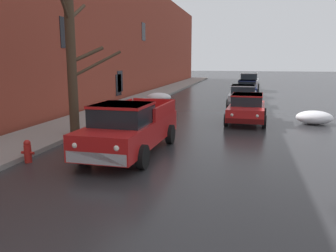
{
  "coord_description": "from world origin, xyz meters",
  "views": [
    {
      "loc": [
        1.8,
        -1.5,
        3.09
      ],
      "look_at": [
        -0.67,
        9.27,
        0.97
      ],
      "focal_mm": 36.99,
      "sensor_mm": 36.0,
      "label": 1
    }
  ],
  "objects": [
    {
      "name": "pickup_truck_red_approaching_near_lane",
      "position": [
        -1.93,
        9.14,
        0.88
      ],
      "size": [
        2.22,
        5.42,
        1.76
      ],
      "color": "red",
      "rests_on": "ground"
    },
    {
      "name": "bare_tree_second_along_sidewalk",
      "position": [
        -4.96,
        11.19,
        2.91
      ],
      "size": [
        1.9,
        3.86,
        6.25
      ],
      "color": "#423323",
      "rests_on": "ground"
    },
    {
      "name": "fire_hydrant",
      "position": [
        -4.65,
        7.49,
        0.36
      ],
      "size": [
        0.42,
        0.22,
        0.71
      ],
      "color": "#B21E19",
      "rests_on": "ground"
    },
    {
      "name": "suv_white_queued_behind_truck",
      "position": [
        1.92,
        34.73,
        0.99
      ],
      "size": [
        2.14,
        4.47,
        1.82
      ],
      "color": "silver",
      "rests_on": "ground"
    },
    {
      "name": "snow_bank_near_corner_left",
      "position": [
        -4.65,
        16.9,
        0.28
      ],
      "size": [
        1.77,
        1.17,
        0.73
      ],
      "color": "white",
      "rests_on": "ground"
    },
    {
      "name": "sedan_red_parked_kerbside_close",
      "position": [
        1.8,
        16.05,
        0.75
      ],
      "size": [
        2.04,
        4.19,
        1.42
      ],
      "color": "red",
      "rests_on": "ground"
    },
    {
      "name": "snow_bank_along_right_kerb",
      "position": [
        -4.67,
        23.59,
        0.33
      ],
      "size": [
        1.86,
        1.26,
        0.68
      ],
      "color": "white",
      "rests_on": "ground"
    },
    {
      "name": "snow_bank_mid_block_left",
      "position": [
        -4.49,
        19.29,
        0.36
      ],
      "size": [
        1.67,
        1.32,
        0.73
      ],
      "color": "white",
      "rests_on": "ground"
    },
    {
      "name": "sedan_darkblue_parked_far_down_block",
      "position": [
        1.74,
        28.38,
        0.75
      ],
      "size": [
        1.89,
        3.97,
        1.42
      ],
      "color": "navy",
      "rests_on": "ground"
    },
    {
      "name": "left_sidewalk_slab",
      "position": [
        -6.24,
        18.0,
        0.08
      ],
      "size": [
        2.69,
        80.0,
        0.16
      ],
      "primitive_type": "cube",
      "color": "gray",
      "rests_on": "ground"
    },
    {
      "name": "snow_bank_along_left_kerb",
      "position": [
        5.04,
        16.34,
        0.31
      ],
      "size": [
        1.72,
        1.24,
        0.66
      ],
      "color": "white",
      "rests_on": "ground"
    },
    {
      "name": "brick_townhouse_facade",
      "position": [
        -8.08,
        18.01,
        5.14
      ],
      "size": [
        0.63,
        80.0,
        10.28
      ],
      "color": "brown",
      "rests_on": "ground"
    },
    {
      "name": "sedan_silver_parked_kerbside_mid",
      "position": [
        1.51,
        22.43,
        0.75
      ],
      "size": [
        2.01,
        4.13,
        1.42
      ],
      "color": "#B7B7BC",
      "rests_on": "ground"
    }
  ]
}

